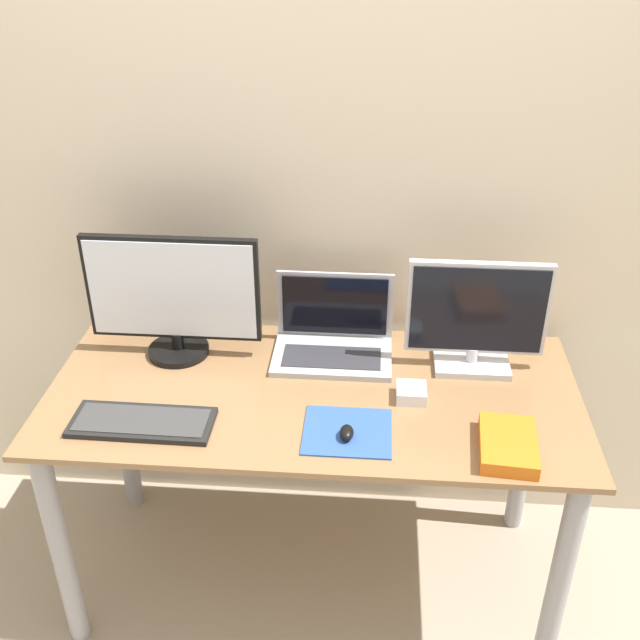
{
  "coord_description": "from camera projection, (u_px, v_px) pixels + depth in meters",
  "views": [
    {
      "loc": [
        0.16,
        -1.39,
        2.0
      ],
      "look_at": [
        0.01,
        0.44,
        0.94
      ],
      "focal_mm": 42.0,
      "sensor_mm": 36.0,
      "label": 1
    }
  ],
  "objects": [
    {
      "name": "wall_back",
      "position": [
        324.0,
        175.0,
        2.25
      ],
      "size": [
        7.0,
        0.05,
        2.5
      ],
      "color": "beige",
      "rests_on": "ground_plane"
    },
    {
      "name": "desk",
      "position": [
        313.0,
        431.0,
        2.21
      ],
      "size": [
        1.52,
        0.7,
        0.75
      ],
      "color": "olive",
      "rests_on": "ground_plane"
    },
    {
      "name": "monitor_left",
      "position": [
        173.0,
        297.0,
        2.21
      ],
      "size": [
        0.52,
        0.19,
        0.39
      ],
      "color": "black",
      "rests_on": "desk"
    },
    {
      "name": "monitor_right",
      "position": [
        476.0,
        318.0,
        2.17
      ],
      "size": [
        0.41,
        0.16,
        0.34
      ],
      "color": "silver",
      "rests_on": "desk"
    },
    {
      "name": "laptop",
      "position": [
        333.0,
        335.0,
        2.29
      ],
      "size": [
        0.36,
        0.23,
        0.24
      ],
      "color": "#ADADB2",
      "rests_on": "desk"
    },
    {
      "name": "keyboard",
      "position": [
        142.0,
        422.0,
        2.0
      ],
      "size": [
        0.38,
        0.16,
        0.02
      ],
      "color": "black",
      "rests_on": "desk"
    },
    {
      "name": "mousepad",
      "position": [
        347.0,
        432.0,
        1.97
      ],
      "size": [
        0.23,
        0.21,
        0.0
      ],
      "color": "#2D519E",
      "rests_on": "desk"
    },
    {
      "name": "mouse",
      "position": [
        347.0,
        433.0,
        1.94
      ],
      "size": [
        0.04,
        0.06,
        0.03
      ],
      "color": "black",
      "rests_on": "mousepad"
    },
    {
      "name": "book",
      "position": [
        508.0,
        445.0,
        1.9
      ],
      "size": [
        0.16,
        0.22,
        0.04
      ],
      "color": "orange",
      "rests_on": "desk"
    },
    {
      "name": "power_brick",
      "position": [
        411.0,
        393.0,
        2.09
      ],
      "size": [
        0.08,
        0.09,
        0.04
      ],
      "color": "white",
      "rests_on": "desk"
    }
  ]
}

